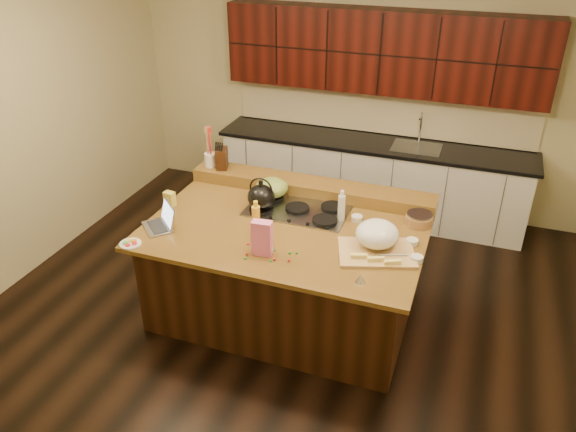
% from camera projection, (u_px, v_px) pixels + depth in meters
% --- Properties ---
extents(room, '(5.52, 5.02, 2.72)m').
position_uv_depth(room, '(286.00, 182.00, 4.67)').
color(room, black).
rests_on(room, ground).
extents(island, '(2.40, 1.60, 0.92)m').
position_uv_depth(island, '(286.00, 270.00, 5.10)').
color(island, black).
rests_on(island, ground).
extents(back_ledge, '(2.40, 0.30, 0.12)m').
position_uv_depth(back_ledge, '(311.00, 187.00, 5.43)').
color(back_ledge, black).
rests_on(back_ledge, island).
extents(cooktop, '(0.92, 0.52, 0.05)m').
position_uv_depth(cooktop, '(297.00, 210.00, 5.12)').
color(cooktop, gray).
rests_on(cooktop, island).
extents(back_counter, '(3.70, 0.66, 2.40)m').
position_uv_depth(back_counter, '(375.00, 137.00, 6.59)').
color(back_counter, silver).
rests_on(back_counter, ground).
extents(kettle, '(0.25, 0.25, 0.22)m').
position_uv_depth(kettle, '(261.00, 197.00, 5.03)').
color(kettle, black).
rests_on(kettle, cooktop).
extents(green_bowl, '(0.41, 0.41, 0.17)m').
position_uv_depth(green_bowl, '(272.00, 188.00, 5.26)').
color(green_bowl, olive).
rests_on(green_bowl, cooktop).
extents(laptop, '(0.38, 0.38, 0.21)m').
position_uv_depth(laptop, '(162.00, 221.00, 4.85)').
color(laptop, '#B7B7BC').
rests_on(laptop, island).
extents(oil_bottle, '(0.08, 0.08, 0.27)m').
position_uv_depth(oil_bottle, '(256.00, 221.00, 4.70)').
color(oil_bottle, yellow).
rests_on(oil_bottle, island).
extents(vinegar_bottle, '(0.08, 0.08, 0.25)m').
position_uv_depth(vinegar_bottle, '(341.00, 209.00, 4.91)').
color(vinegar_bottle, silver).
rests_on(vinegar_bottle, island).
extents(wooden_tray, '(0.71, 0.60, 0.24)m').
position_uv_depth(wooden_tray, '(377.00, 238.00, 4.50)').
color(wooden_tray, tan).
rests_on(wooden_tray, island).
extents(ramekin_a, '(0.11, 0.11, 0.04)m').
position_uv_depth(ramekin_a, '(412.00, 242.00, 4.62)').
color(ramekin_a, white).
rests_on(ramekin_a, island).
extents(ramekin_b, '(0.11, 0.11, 0.04)m').
position_uv_depth(ramekin_b, '(417.00, 259.00, 4.40)').
color(ramekin_b, white).
rests_on(ramekin_b, island).
extents(ramekin_c, '(0.12, 0.12, 0.04)m').
position_uv_depth(ramekin_c, '(357.00, 218.00, 4.97)').
color(ramekin_c, white).
rests_on(ramekin_c, island).
extents(strainer_bowl, '(0.31, 0.31, 0.09)m').
position_uv_depth(strainer_bowl, '(419.00, 220.00, 4.89)').
color(strainer_bowl, '#996B3F').
rests_on(strainer_bowl, island).
extents(kitchen_timer, '(0.10, 0.10, 0.07)m').
position_uv_depth(kitchen_timer, '(361.00, 278.00, 4.15)').
color(kitchen_timer, silver).
rests_on(kitchen_timer, island).
extents(pink_bag, '(0.17, 0.10, 0.30)m').
position_uv_depth(pink_bag, '(262.00, 238.00, 4.43)').
color(pink_bag, pink).
rests_on(pink_bag, island).
extents(candy_plate, '(0.24, 0.24, 0.01)m').
position_uv_depth(candy_plate, '(130.00, 244.00, 4.62)').
color(candy_plate, white).
rests_on(candy_plate, island).
extents(package_box, '(0.11, 0.08, 0.14)m').
position_uv_depth(package_box, '(170.00, 199.00, 5.19)').
color(package_box, '#DBCC4D').
rests_on(package_box, island).
extents(utensil_crock, '(0.13, 0.13, 0.14)m').
position_uv_depth(utensil_crock, '(211.00, 160.00, 5.68)').
color(utensil_crock, white).
rests_on(utensil_crock, back_ledge).
extents(knife_block, '(0.15, 0.20, 0.21)m').
position_uv_depth(knife_block, '(222.00, 158.00, 5.63)').
color(knife_block, black).
rests_on(knife_block, back_ledge).
extents(gumdrop_0, '(0.02, 0.02, 0.02)m').
position_uv_depth(gumdrop_0, '(289.00, 261.00, 4.40)').
color(gumdrop_0, red).
rests_on(gumdrop_0, island).
extents(gumdrop_1, '(0.02, 0.02, 0.02)m').
position_uv_depth(gumdrop_1, '(245.00, 258.00, 4.43)').
color(gumdrop_1, '#198C26').
rests_on(gumdrop_1, island).
extents(gumdrop_2, '(0.02, 0.02, 0.02)m').
position_uv_depth(gumdrop_2, '(275.00, 259.00, 4.41)').
color(gumdrop_2, red).
rests_on(gumdrop_2, island).
extents(gumdrop_3, '(0.02, 0.02, 0.02)m').
position_uv_depth(gumdrop_3, '(297.00, 253.00, 4.50)').
color(gumdrop_3, '#198C26').
rests_on(gumdrop_3, island).
extents(gumdrop_4, '(0.02, 0.02, 0.02)m').
position_uv_depth(gumdrop_4, '(247.00, 254.00, 4.48)').
color(gumdrop_4, red).
rests_on(gumdrop_4, island).
extents(gumdrop_5, '(0.02, 0.02, 0.02)m').
position_uv_depth(gumdrop_5, '(290.00, 253.00, 4.50)').
color(gumdrop_5, '#198C26').
rests_on(gumdrop_5, island).
extents(gumdrop_6, '(0.02, 0.02, 0.02)m').
position_uv_depth(gumdrop_6, '(266.00, 253.00, 4.50)').
color(gumdrop_6, red).
rests_on(gumdrop_6, island).
extents(gumdrop_7, '(0.02, 0.02, 0.02)m').
position_uv_depth(gumdrop_7, '(254.00, 254.00, 4.48)').
color(gumdrop_7, '#198C26').
rests_on(gumdrop_7, island).
extents(gumdrop_8, '(0.02, 0.02, 0.02)m').
position_uv_depth(gumdrop_8, '(257.00, 246.00, 4.59)').
color(gumdrop_8, red).
rests_on(gumdrop_8, island).
extents(gumdrop_9, '(0.02, 0.02, 0.02)m').
position_uv_depth(gumdrop_9, '(271.00, 261.00, 4.39)').
color(gumdrop_9, '#198C26').
rests_on(gumdrop_9, island).
extents(gumdrop_10, '(0.02, 0.02, 0.02)m').
position_uv_depth(gumdrop_10, '(248.00, 244.00, 4.62)').
color(gumdrop_10, red).
rests_on(gumdrop_10, island).
extents(gumdrop_11, '(0.02, 0.02, 0.02)m').
position_uv_depth(gumdrop_11, '(275.00, 250.00, 4.53)').
color(gumdrop_11, '#198C26').
rests_on(gumdrop_11, island).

